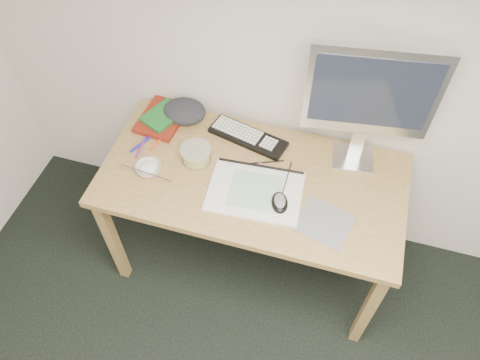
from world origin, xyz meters
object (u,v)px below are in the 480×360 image
(desk, at_px, (252,188))
(rice_bowl, at_px, (148,169))
(keyboard, at_px, (248,137))
(monitor, at_px, (371,96))
(sketchpad, at_px, (255,192))

(desk, bearing_deg, rice_bowl, -168.25)
(desk, xyz_separation_m, keyboard, (-0.08, 0.23, 0.09))
(keyboard, relative_size, rice_bowl, 3.31)
(monitor, bearing_deg, keyboard, 174.25)
(desk, height_order, sketchpad, sketchpad)
(keyboard, xyz_separation_m, rice_bowl, (-0.39, -0.33, 0.01))
(sketchpad, xyz_separation_m, rice_bowl, (-0.50, -0.02, 0.01))
(sketchpad, distance_m, keyboard, 0.33)
(monitor, bearing_deg, sketchpad, -148.32)
(keyboard, bearing_deg, sketchpad, -54.97)
(desk, height_order, rice_bowl, rice_bowl)
(sketchpad, bearing_deg, keyboard, 107.37)
(sketchpad, bearing_deg, desk, 109.94)
(desk, height_order, monitor, monitor)
(desk, xyz_separation_m, sketchpad, (0.03, -0.08, 0.09))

